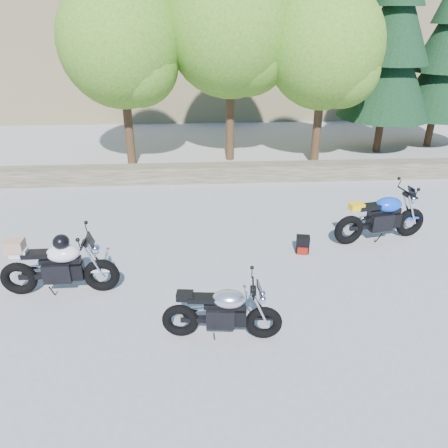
{
  "coord_description": "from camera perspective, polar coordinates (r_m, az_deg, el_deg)",
  "views": [
    {
      "loc": [
        -0.27,
        -6.91,
        4.66
      ],
      "look_at": [
        0.2,
        1.0,
        0.75
      ],
      "focal_mm": 35.0,
      "sensor_mm": 36.0,
      "label": 1
    }
  ],
  "objects": [
    {
      "name": "white_bike",
      "position": [
        8.33,
        -20.9,
        -5.03
      ],
      "size": [
        2.11,
        0.67,
        1.17
      ],
      "rotation": [
        0.0,
        0.0,
        0.01
      ],
      "color": "black",
      "rests_on": "ground"
    },
    {
      "name": "backpack",
      "position": [
        9.4,
        10.23,
        -2.67
      ],
      "size": [
        0.31,
        0.28,
        0.38
      ],
      "rotation": [
        0.0,
        0.0,
        -0.19
      ],
      "color": "black",
      "rests_on": "ground"
    },
    {
      "name": "tree_decid_mid",
      "position": [
        14.51,
        1.35,
        23.79
      ],
      "size": [
        4.08,
        4.08,
        6.24
      ],
      "color": "#382314",
      "rests_on": "ground"
    },
    {
      "name": "blue_bike",
      "position": [
        10.2,
        19.91,
        0.76
      ],
      "size": [
        2.19,
        0.74,
        1.11
      ],
      "rotation": [
        0.0,
        0.0,
        0.19
      ],
      "color": "black",
      "rests_on": "ground"
    },
    {
      "name": "silver_bike",
      "position": [
        6.86,
        -0.17,
        -11.51
      ],
      "size": [
        1.89,
        0.6,
        0.95
      ],
      "rotation": [
        0.0,
        0.0,
        -0.1
      ],
      "color": "black",
      "rests_on": "ground"
    },
    {
      "name": "conifer_near",
      "position": [
        16.47,
        21.23,
        21.23
      ],
      "size": [
        3.17,
        3.17,
        7.06
      ],
      "color": "#382314",
      "rests_on": "ground"
    },
    {
      "name": "ground",
      "position": [
        8.34,
        -0.97,
        -7.71
      ],
      "size": [
        90.0,
        90.0,
        0.0
      ],
      "primitive_type": "plane",
      "color": "gray",
      "rests_on": "ground"
    },
    {
      "name": "tree_decid_right",
      "position": [
        14.46,
        13.47,
        20.99
      ],
      "size": [
        3.54,
        3.54,
        5.41
      ],
      "color": "#382314",
      "rests_on": "ground"
    },
    {
      "name": "tree_decid_left",
      "position": [
        14.24,
        -12.89,
        21.52
      ],
      "size": [
        3.67,
        3.67,
        5.62
      ],
      "color": "#382314",
      "rests_on": "ground"
    },
    {
      "name": "conifer_far",
      "position": [
        18.0,
        27.0,
        19.19
      ],
      "size": [
        2.82,
        2.82,
        6.27
      ],
      "color": "#382314",
      "rests_on": "ground"
    },
    {
      "name": "stone_wall",
      "position": [
        13.17,
        -2.05,
        6.68
      ],
      "size": [
        22.0,
        0.55,
        0.5
      ],
      "primitive_type": "cube",
      "color": "#453B2E",
      "rests_on": "ground"
    }
  ]
}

